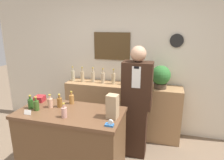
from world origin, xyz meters
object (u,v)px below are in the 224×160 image
Objects in this scene: potted_plant at (161,76)px; paper_bag at (112,106)px; shopkeeper at (137,104)px; tape_dispenser at (110,124)px.

potted_plant reaches higher than paper_bag.
shopkeeper reaches higher than potted_plant.
shopkeeper reaches higher than paper_bag.
shopkeeper is 0.97m from tape_dispenser.
potted_plant is 1.54m from tape_dispenser.
paper_bag is (-0.16, -0.76, 0.25)m from shopkeeper.
potted_plant is 1.40× the size of paper_bag.
potted_plant reaches higher than tape_dispenser.
shopkeeper is 0.68m from potted_plant.
shopkeeper reaches higher than tape_dispenser.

